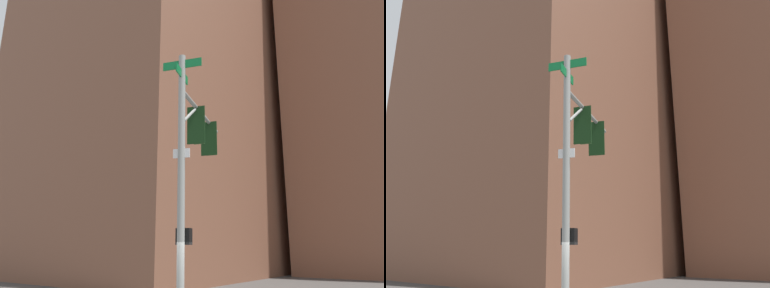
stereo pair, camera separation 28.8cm
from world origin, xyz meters
The scene contains 3 objects.
signal_pole_assembly centered at (-1.13, -0.24, 5.00)m, with size 4.14×1.77×7.48m.
building_brick_nearside centered at (-20.52, -17.55, 24.89)m, with size 25.38×20.17×49.78m, color brown.
building_glass_tower centered at (-53.65, -11.16, 36.22)m, with size 29.45×31.38×72.45m, color #7A99B2.
Camera 2 is at (7.23, 5.92, 2.37)m, focal length 34.69 mm.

